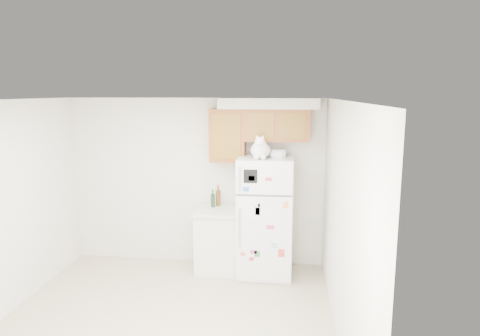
# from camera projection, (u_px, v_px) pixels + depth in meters

# --- Properties ---
(ground_plane) EXTENTS (3.80, 4.00, 0.01)m
(ground_plane) POSITION_uv_depth(u_px,v_px,m) (162.00, 330.00, 4.72)
(ground_plane) COLOR #BAAC8F
(room_shell) EXTENTS (3.84, 4.04, 2.52)m
(room_shell) POSITION_uv_depth(u_px,v_px,m) (175.00, 177.00, 4.65)
(room_shell) COLOR silver
(room_shell) RESTS_ON ground_plane
(refrigerator) EXTENTS (0.76, 0.78, 1.70)m
(refrigerator) POSITION_uv_depth(u_px,v_px,m) (265.00, 216.00, 6.03)
(refrigerator) COLOR white
(refrigerator) RESTS_ON ground_plane
(base_counter) EXTENTS (0.64, 0.64, 0.92)m
(base_counter) POSITION_uv_depth(u_px,v_px,m) (218.00, 239.00, 6.24)
(base_counter) COLOR white
(base_counter) RESTS_ON ground_plane
(cat) EXTENTS (0.33, 0.48, 0.34)m
(cat) POSITION_uv_depth(u_px,v_px,m) (261.00, 149.00, 5.73)
(cat) COLOR white
(cat) RESTS_ON refrigerator
(storage_box_back) EXTENTS (0.19, 0.14, 0.10)m
(storage_box_back) POSITION_uv_depth(u_px,v_px,m) (278.00, 153.00, 5.87)
(storage_box_back) COLOR white
(storage_box_back) RESTS_ON refrigerator
(storage_box_front) EXTENTS (0.17, 0.14, 0.09)m
(storage_box_front) POSITION_uv_depth(u_px,v_px,m) (278.00, 154.00, 5.83)
(storage_box_front) COLOR white
(storage_box_front) RESTS_ON refrigerator
(bottle_green) EXTENTS (0.06, 0.06, 0.26)m
(bottle_green) POSITION_uv_depth(u_px,v_px,m) (213.00, 198.00, 6.25)
(bottle_green) COLOR #19381E
(bottle_green) RESTS_ON base_counter
(bottle_amber) EXTENTS (0.07, 0.07, 0.31)m
(bottle_amber) POSITION_uv_depth(u_px,v_px,m) (218.00, 195.00, 6.32)
(bottle_amber) COLOR #593814
(bottle_amber) RESTS_ON base_counter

